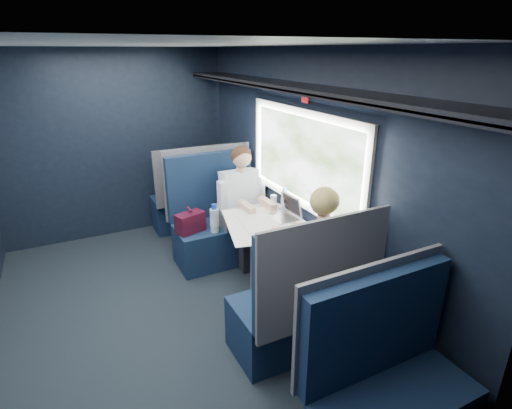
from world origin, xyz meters
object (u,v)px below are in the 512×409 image
table (268,230)px  man (244,201)px  seat_bay_far (301,307)px  seat_row_front (192,199)px  seat_row_back (387,393)px  bottle_small (284,200)px  cup (273,199)px  seat_bay_near (217,224)px  woman (318,255)px  laptop (287,211)px

table → man: (0.07, 0.70, 0.06)m
seat_bay_far → seat_row_front: 2.67m
table → man: man is taller
seat_row_front → seat_row_back: same height
seat_row_front → seat_row_back: (0.00, -3.59, 0.00)m
man → bottle_small: man is taller
seat_row_front → bottle_small: (0.48, -1.58, 0.43)m
seat_bay_far → cup: 1.45m
seat_row_front → seat_bay_near: bearing=-90.7°
seat_row_back → seat_bay_near: bearing=90.3°
seat_row_back → man: man is taller
seat_bay_near → seat_row_back: size_ratio=1.09×
table → man: bearing=84.5°
seat_bay_far → cup: bearing=69.9°
seat_bay_far → bottle_small: bearing=66.3°
seat_row_front → woman: woman is taller
seat_bay_near → man: (0.26, -0.17, 0.30)m
seat_row_front → bottle_small: 1.71m
seat_bay_near → laptop: bearing=-63.2°
table → seat_bay_near: seat_bay_near is taller
seat_row_front → man: (0.25, -1.10, 0.31)m
seat_bay_far → woman: bearing=33.8°
seat_bay_near → cup: seat_bay_near is taller
seat_row_back → woman: (0.25, 1.09, 0.32)m
bottle_small → seat_row_front: bearing=106.9°
seat_row_front → man: 1.17m
bottle_small → cup: bottle_small is taller
man → cup: size_ratio=15.30×
seat_bay_far → seat_row_back: 0.92m
bottle_small → laptop: bearing=-113.6°
cup → seat_row_back: bearing=-102.1°
seat_row_front → seat_bay_far: bearing=-90.0°
seat_bay_near → man: bearing=-33.1°
seat_row_front → seat_row_back: bearing=-90.0°
table → seat_row_back: (-0.18, -1.80, -0.25)m
woman → cup: (0.23, 1.15, 0.05)m
laptop → table: bearing=-168.9°
table → cup: size_ratio=11.57×
seat_bay_near → woman: 1.63m
laptop → bottle_small: (0.08, 0.17, 0.04)m
seat_bay_near → seat_bay_far: size_ratio=1.00×
seat_bay_far → seat_row_front: seat_bay_far is taller
seat_bay_far → cup: size_ratio=14.58×
woman → laptop: bearing=78.4°
seat_row_back → laptop: (0.40, 1.84, 0.39)m
seat_bay_far → laptop: (0.40, 0.92, 0.39)m
seat_row_back → bottle_small: bearing=76.6°
man → woman: bearing=-90.0°
woman → laptop: (0.15, 0.75, 0.07)m
seat_row_front → cup: size_ratio=13.42×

